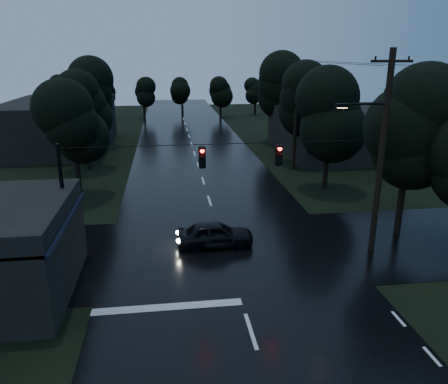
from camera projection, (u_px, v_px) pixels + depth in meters
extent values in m
cube|color=black|center=(198.00, 166.00, 39.61)|extent=(12.00, 120.00, 0.02)
cube|color=black|center=(225.00, 250.00, 22.60)|extent=(60.00, 9.00, 0.02)
cube|color=black|center=(66.00, 220.00, 17.92)|extent=(0.30, 7.00, 0.15)
cylinder|color=black|center=(48.00, 295.00, 15.57)|extent=(0.10, 0.10, 3.00)
cylinder|color=black|center=(79.00, 231.00, 21.24)|extent=(0.10, 0.10, 3.00)
cube|color=#FFC466|center=(59.00, 251.00, 16.70)|extent=(0.06, 1.60, 0.50)
cube|color=#FFC466|center=(73.00, 225.00, 19.25)|extent=(0.06, 1.20, 0.50)
cube|color=black|center=(332.00, 131.00, 44.49)|extent=(10.00, 14.00, 4.40)
cube|color=black|center=(60.00, 125.00, 46.53)|extent=(10.00, 16.00, 5.00)
cylinder|color=black|center=(381.00, 156.00, 21.09)|extent=(0.30, 0.30, 10.00)
cube|color=black|center=(392.00, 61.00, 19.76)|extent=(2.00, 0.12, 0.12)
cylinder|color=black|center=(365.00, 104.00, 20.20)|extent=(2.20, 0.10, 0.10)
cube|color=black|center=(342.00, 105.00, 20.07)|extent=(0.60, 0.25, 0.18)
cube|color=#FFB266|center=(342.00, 108.00, 20.11)|extent=(0.45, 0.18, 0.03)
cylinder|color=black|center=(295.00, 126.00, 37.63)|extent=(0.30, 0.30, 7.50)
cube|color=black|center=(297.00, 89.00, 36.68)|extent=(2.00, 0.12, 0.12)
cylinder|color=black|center=(65.00, 209.00, 19.80)|extent=(0.18, 0.18, 6.00)
cylinder|color=black|center=(228.00, 144.00, 19.90)|extent=(15.00, 0.03, 0.03)
cube|color=black|center=(202.00, 157.00, 19.93)|extent=(0.32, 0.25, 1.00)
sphere|color=#FF0C07|center=(202.00, 158.00, 19.79)|extent=(0.18, 0.18, 0.18)
cube|color=black|center=(279.00, 155.00, 20.39)|extent=(0.32, 0.25, 1.00)
sphere|color=#FF0C07|center=(280.00, 156.00, 20.25)|extent=(0.18, 0.18, 0.18)
cylinder|color=black|center=(400.00, 210.00, 24.39)|extent=(0.36, 0.36, 2.80)
sphere|color=black|center=(407.00, 150.00, 23.36)|extent=(4.48, 4.48, 4.48)
sphere|color=black|center=(410.00, 128.00, 23.00)|extent=(4.48, 4.48, 4.48)
sphere|color=black|center=(413.00, 105.00, 22.63)|extent=(4.48, 4.48, 4.48)
cylinder|color=black|center=(79.00, 181.00, 30.54)|extent=(0.36, 0.36, 2.45)
sphere|color=black|center=(74.00, 139.00, 29.64)|extent=(3.92, 3.92, 3.92)
sphere|color=black|center=(73.00, 123.00, 29.32)|extent=(3.92, 3.92, 3.92)
sphere|color=black|center=(71.00, 108.00, 29.01)|extent=(3.92, 3.92, 3.92)
cylinder|color=black|center=(88.00, 155.00, 38.00)|extent=(0.36, 0.36, 2.62)
sphere|color=black|center=(85.00, 118.00, 37.03)|extent=(4.20, 4.20, 4.20)
sphere|color=black|center=(83.00, 105.00, 36.69)|extent=(4.20, 4.20, 4.20)
sphere|color=black|center=(82.00, 91.00, 36.35)|extent=(4.20, 4.20, 4.20)
cylinder|color=black|center=(97.00, 134.00, 47.34)|extent=(0.36, 0.36, 2.80)
sphere|color=black|center=(94.00, 102.00, 46.31)|extent=(4.48, 4.48, 4.48)
sphere|color=black|center=(93.00, 91.00, 45.95)|extent=(4.48, 4.48, 4.48)
sphere|color=black|center=(92.00, 79.00, 45.59)|extent=(4.48, 4.48, 4.48)
cylinder|color=black|center=(326.00, 171.00, 32.79)|extent=(0.36, 0.36, 2.62)
sphere|color=black|center=(329.00, 129.00, 31.83)|extent=(4.20, 4.20, 4.20)
sphere|color=black|center=(330.00, 113.00, 31.49)|extent=(4.20, 4.20, 4.20)
sphere|color=black|center=(331.00, 97.00, 31.15)|extent=(4.20, 4.20, 4.20)
cylinder|color=black|center=(301.00, 148.00, 40.40)|extent=(0.36, 0.36, 2.80)
sphere|color=black|center=(303.00, 111.00, 39.37)|extent=(4.48, 4.48, 4.48)
sphere|color=black|center=(304.00, 97.00, 39.01)|extent=(4.48, 4.48, 4.48)
sphere|color=black|center=(305.00, 84.00, 38.64)|extent=(4.48, 4.48, 4.48)
cylinder|color=black|center=(280.00, 129.00, 49.89)|extent=(0.36, 0.36, 2.97)
sphere|color=black|center=(282.00, 97.00, 48.80)|extent=(4.76, 4.76, 4.76)
sphere|color=black|center=(282.00, 85.00, 48.42)|extent=(4.76, 4.76, 4.76)
sphere|color=black|center=(282.00, 73.00, 48.03)|extent=(4.76, 4.76, 4.76)
imported|color=black|center=(215.00, 234.00, 22.91)|extent=(3.98, 1.61, 1.36)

